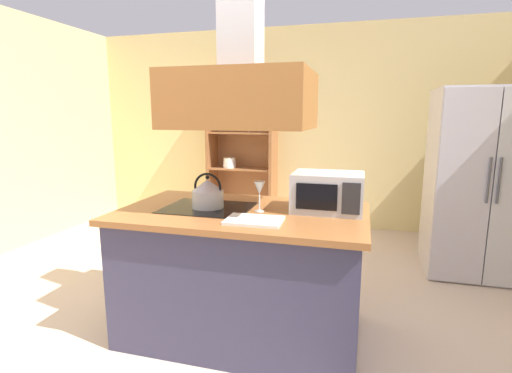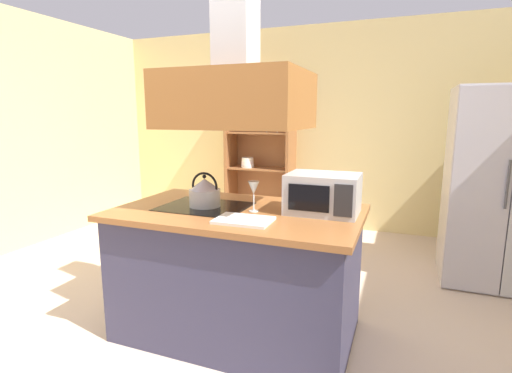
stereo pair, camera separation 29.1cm
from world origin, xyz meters
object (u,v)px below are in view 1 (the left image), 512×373
object	(u,v)px
dish_cabinet	(243,161)
cutting_board	(254,220)
refrigerator	(480,183)
wine_glass_on_counter	(259,189)
kettle	(208,193)
microwave	(328,192)

from	to	relation	value
dish_cabinet	cutting_board	distance (m)	3.15
refrigerator	dish_cabinet	xyz separation A→B (m)	(-2.72, 1.09, -0.00)
dish_cabinet	wine_glass_on_counter	distance (m)	2.90
wine_glass_on_counter	kettle	bearing A→B (deg)	179.01
microwave	wine_glass_on_counter	bearing A→B (deg)	-163.11
refrigerator	wine_glass_on_counter	world-z (taller)	refrigerator
cutting_board	wine_glass_on_counter	world-z (taller)	wine_glass_on_counter
dish_cabinet	wine_glass_on_counter	bearing A→B (deg)	-70.41
kettle	microwave	world-z (taller)	microwave
kettle	microwave	size ratio (longest dim) A/B	0.53
refrigerator	microwave	size ratio (longest dim) A/B	3.88
kettle	wine_glass_on_counter	bearing A→B (deg)	-0.99
kettle	refrigerator	bearing A→B (deg)	37.75
microwave	wine_glass_on_counter	size ratio (longest dim) A/B	2.23
cutting_board	wine_glass_on_counter	bearing A→B (deg)	97.82
microwave	wine_glass_on_counter	world-z (taller)	microwave
microwave	cutting_board	bearing A→B (deg)	-136.24
refrigerator	wine_glass_on_counter	bearing A→B (deg)	-136.69
refrigerator	dish_cabinet	bearing A→B (deg)	158.24
dish_cabinet	cutting_board	size ratio (longest dim) A/B	5.85
microwave	kettle	bearing A→B (deg)	-171.14
dish_cabinet	microwave	size ratio (longest dim) A/B	4.32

